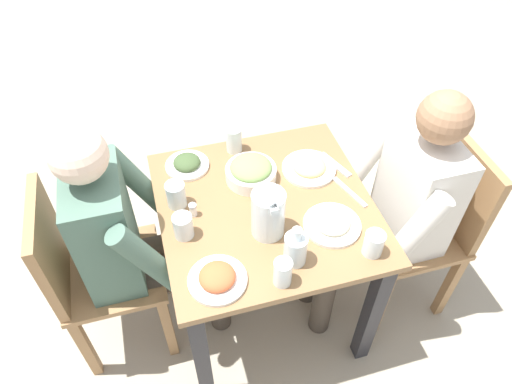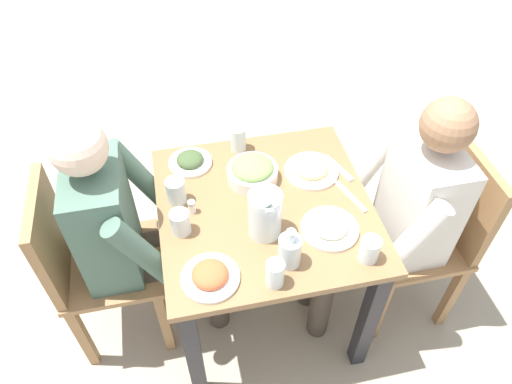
# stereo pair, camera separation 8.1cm
# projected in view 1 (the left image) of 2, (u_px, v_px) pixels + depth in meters

# --- Properties ---
(ground_plane) EXTENTS (8.00, 8.00, 0.00)m
(ground_plane) POSITION_uv_depth(u_px,v_px,m) (264.00, 304.00, 2.36)
(ground_plane) COLOR #9E937F
(dining_table) EXTENTS (0.81, 0.81, 0.73)m
(dining_table) POSITION_uv_depth(u_px,v_px,m) (265.00, 228.00, 1.93)
(dining_table) COLOR olive
(dining_table) RESTS_ON ground_plane
(chair_near) EXTENTS (0.40, 0.40, 0.89)m
(chair_near) POSITION_uv_depth(u_px,v_px,m) (429.00, 222.00, 2.06)
(chair_near) COLOR #997047
(chair_near) RESTS_ON ground_plane
(chair_far) EXTENTS (0.40, 0.40, 0.89)m
(chair_far) POSITION_uv_depth(u_px,v_px,m) (89.00, 270.00, 1.89)
(chair_far) COLOR #997047
(chair_far) RESTS_ON ground_plane
(diner_near) EXTENTS (0.48, 0.53, 1.19)m
(diner_near) POSITION_uv_depth(u_px,v_px,m) (393.00, 209.00, 1.92)
(diner_near) COLOR silver
(diner_near) RESTS_ON ground_plane
(diner_far) EXTENTS (0.48, 0.53, 1.19)m
(diner_far) POSITION_uv_depth(u_px,v_px,m) (134.00, 236.00, 1.82)
(diner_far) COLOR #4C6B5B
(diner_far) RESTS_ON ground_plane
(water_pitcher) EXTENTS (0.16, 0.12, 0.19)m
(water_pitcher) POSITION_uv_depth(u_px,v_px,m) (268.00, 213.00, 1.67)
(water_pitcher) COLOR silver
(water_pitcher) RESTS_ON dining_table
(salad_bowl) EXTENTS (0.20, 0.20, 0.09)m
(salad_bowl) POSITION_uv_depth(u_px,v_px,m) (251.00, 171.00, 1.90)
(salad_bowl) COLOR white
(salad_bowl) RESTS_ON dining_table
(plate_fries) EXTENTS (0.22, 0.22, 0.04)m
(plate_fries) POSITION_uv_depth(u_px,v_px,m) (309.00, 167.00, 1.95)
(plate_fries) COLOR white
(plate_fries) RESTS_ON dining_table
(plate_beans) EXTENTS (0.21, 0.21, 0.04)m
(plate_beans) POSITION_uv_depth(u_px,v_px,m) (332.00, 224.00, 1.74)
(plate_beans) COLOR white
(plate_beans) RESTS_ON dining_table
(plate_rice_curry) EXTENTS (0.20, 0.20, 0.06)m
(plate_rice_curry) POSITION_uv_depth(u_px,v_px,m) (217.00, 278.00, 1.58)
(plate_rice_curry) COLOR white
(plate_rice_curry) RESTS_ON dining_table
(plate_dolmas) EXTENTS (0.18, 0.18, 0.05)m
(plate_dolmas) POSITION_uv_depth(u_px,v_px,m) (187.00, 164.00, 1.96)
(plate_dolmas) COLOR white
(plate_dolmas) RESTS_ON dining_table
(water_glass_near_left) EXTENTS (0.07, 0.07, 0.11)m
(water_glass_near_left) POSITION_uv_depth(u_px,v_px,m) (234.00, 140.00, 2.01)
(water_glass_near_left) COLOR silver
(water_glass_near_left) RESTS_ON dining_table
(water_glass_center) EXTENTS (0.07, 0.07, 0.10)m
(water_glass_center) POSITION_uv_depth(u_px,v_px,m) (183.00, 226.00, 1.69)
(water_glass_center) COLOR silver
(water_glass_center) RESTS_ON dining_table
(water_glass_near_right) EXTENTS (0.06, 0.06, 0.11)m
(water_glass_near_right) POSITION_uv_depth(u_px,v_px,m) (283.00, 272.00, 1.55)
(water_glass_near_right) COLOR silver
(water_glass_near_right) RESTS_ON dining_table
(water_glass_far_left) EXTENTS (0.07, 0.07, 0.09)m
(water_glass_far_left) POSITION_uv_depth(u_px,v_px,m) (374.00, 244.00, 1.64)
(water_glass_far_left) COLOR silver
(water_glass_far_left) RESTS_ON dining_table
(water_glass_by_pitcher) EXTENTS (0.07, 0.07, 0.10)m
(water_glass_by_pitcher) POSITION_uv_depth(u_px,v_px,m) (176.00, 195.00, 1.79)
(water_glass_by_pitcher) COLOR silver
(water_glass_by_pitcher) RESTS_ON dining_table
(oil_carafe) EXTENTS (0.08, 0.08, 0.16)m
(oil_carafe) POSITION_uv_depth(u_px,v_px,m) (295.00, 250.00, 1.61)
(oil_carafe) COLOR silver
(oil_carafe) RESTS_ON dining_table
(salt_shaker) EXTENTS (0.03, 0.03, 0.05)m
(salt_shaker) POSITION_uv_depth(u_px,v_px,m) (193.00, 210.00, 1.77)
(salt_shaker) COLOR white
(salt_shaker) RESTS_ON dining_table
(fork_near) EXTENTS (0.17, 0.08, 0.01)m
(fork_near) POSITION_uv_depth(u_px,v_px,m) (335.00, 165.00, 1.98)
(fork_near) COLOR silver
(fork_near) RESTS_ON dining_table
(knife_near) EXTENTS (0.18, 0.08, 0.01)m
(knife_near) POSITION_uv_depth(u_px,v_px,m) (350.00, 192.00, 1.87)
(knife_near) COLOR silver
(knife_near) RESTS_ON dining_table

